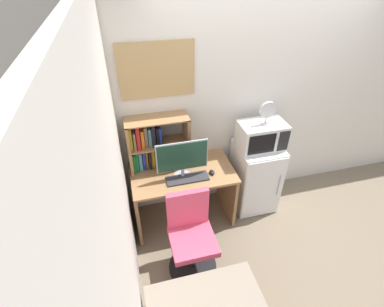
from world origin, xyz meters
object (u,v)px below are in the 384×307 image
(hutch_bookshelf, at_px, (150,143))
(desk_chair, at_px, (191,239))
(monitor, at_px, (182,158))
(desk_fan, at_px, (267,112))
(keyboard, at_px, (187,179))
(mini_fridge, at_px, (255,176))
(microwave, at_px, (261,136))
(wall_corkboard, at_px, (157,70))
(computer_mouse, at_px, (212,172))

(hutch_bookshelf, xyz_separation_m, desk_chair, (0.24, -0.84, -0.65))
(monitor, xyz_separation_m, desk_fan, (0.95, 0.11, 0.35))
(monitor, xyz_separation_m, desk_chair, (-0.05, -0.56, -0.59))
(monitor, bearing_deg, keyboard, -57.20)
(monitor, xyz_separation_m, mini_fridge, (0.93, 0.11, -0.54))
(microwave, distance_m, desk_fan, 0.30)
(desk_chair, height_order, wall_corkboard, wall_corkboard)
(microwave, height_order, wall_corkboard, wall_corkboard)
(hutch_bookshelf, distance_m, desk_fan, 1.29)
(computer_mouse, bearing_deg, wall_corkboard, 137.31)
(keyboard, bearing_deg, microwave, 11.18)
(hutch_bookshelf, distance_m, keyboard, 0.56)
(keyboard, relative_size, desk_fan, 1.74)
(keyboard, xyz_separation_m, wall_corkboard, (-0.18, 0.45, 1.03))
(monitor, height_order, computer_mouse, monitor)
(desk_fan, xyz_separation_m, desk_chair, (-1.00, -0.67, -0.94))
(desk_fan, height_order, desk_chair, desk_fan)
(hutch_bookshelf, distance_m, monitor, 0.41)
(hutch_bookshelf, xyz_separation_m, mini_fridge, (1.23, -0.17, -0.60))
(hutch_bookshelf, xyz_separation_m, wall_corkboard, (0.15, 0.11, 0.74))
(hutch_bookshelf, xyz_separation_m, monitor, (0.29, -0.28, -0.06))
(keyboard, height_order, mini_fridge, mini_fridge)
(monitor, distance_m, mini_fridge, 1.08)
(hutch_bookshelf, relative_size, desk_chair, 0.73)
(keyboard, height_order, desk_fan, desk_fan)
(desk_chair, bearing_deg, wall_corkboard, 95.75)
(hutch_bookshelf, height_order, wall_corkboard, wall_corkboard)
(monitor, bearing_deg, mini_fridge, 6.96)
(monitor, height_order, mini_fridge, monitor)
(hutch_bookshelf, height_order, mini_fridge, hutch_bookshelf)
(mini_fridge, bearing_deg, desk_chair, -145.56)
(desk_fan, distance_m, desk_chair, 1.53)
(hutch_bookshelf, bearing_deg, microwave, -7.59)
(keyboard, height_order, wall_corkboard, wall_corkboard)
(mini_fridge, bearing_deg, microwave, 89.64)
(monitor, relative_size, computer_mouse, 6.50)
(hutch_bookshelf, height_order, desk_fan, desk_fan)
(monitor, bearing_deg, hutch_bookshelf, 136.09)
(monitor, relative_size, keyboard, 1.20)
(desk_fan, xyz_separation_m, wall_corkboard, (-1.10, 0.28, 0.45))
(microwave, xyz_separation_m, wall_corkboard, (-1.08, 0.27, 0.74))
(keyboard, distance_m, desk_fan, 1.10)
(mini_fridge, bearing_deg, keyboard, -169.01)
(desk_fan, bearing_deg, hutch_bookshelf, 172.27)
(computer_mouse, distance_m, desk_fan, 0.87)
(wall_corkboard, bearing_deg, desk_fan, -14.13)
(monitor, relative_size, wall_corkboard, 0.73)
(monitor, distance_m, microwave, 0.94)
(mini_fridge, height_order, wall_corkboard, wall_corkboard)
(monitor, bearing_deg, desk_chair, -95.05)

